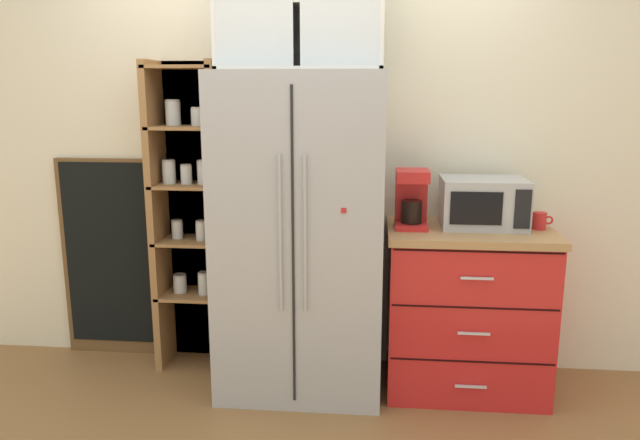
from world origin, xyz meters
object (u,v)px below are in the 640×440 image
object	(u,v)px
bottle_green	(473,210)
chalkboard_menu	(110,257)
refrigerator	(301,235)
coffee_maker	(412,198)
mug_charcoal	(471,219)
microwave	(483,203)
mug_red	(540,221)
bottle_amber	(470,206)

from	to	relation	value
bottle_green	chalkboard_menu	xyz separation A→B (m)	(-2.12, 0.30, -0.40)
refrigerator	coffee_maker	size ratio (longest dim) A/B	5.55
refrigerator	chalkboard_menu	distance (m)	1.28
mug_charcoal	chalkboard_menu	world-z (taller)	chalkboard_menu
refrigerator	microwave	size ratio (longest dim) A/B	3.91
coffee_maker	bottle_green	distance (m)	0.32
coffee_maker	bottle_green	world-z (taller)	coffee_maker
mug_red	chalkboard_menu	bearing A→B (deg)	174.42
mug_red	bottle_amber	bearing A→B (deg)	175.31
mug_charcoal	bottle_amber	bearing A→B (deg)	93.45
microwave	bottle_amber	world-z (taller)	microwave
microwave	mug_charcoal	bearing A→B (deg)	-148.86
microwave	mug_red	xyz separation A→B (m)	(0.29, -0.04, -0.08)
microwave	mug_charcoal	xyz separation A→B (m)	(-0.06, -0.04, -0.08)
coffee_maker	microwave	bearing A→B (deg)	6.32
mug_charcoal	bottle_amber	distance (m)	0.07
microwave	coffee_maker	xyz separation A→B (m)	(-0.38, -0.04, 0.03)
refrigerator	mug_charcoal	xyz separation A→B (m)	(0.90, 0.06, 0.09)
mug_red	chalkboard_menu	size ratio (longest dim) A/B	0.09
microwave	mug_charcoal	world-z (taller)	microwave
coffee_maker	mug_charcoal	xyz separation A→B (m)	(0.32, 0.00, -0.11)
bottle_amber	mug_charcoal	bearing A→B (deg)	-86.55
chalkboard_menu	coffee_maker	bearing A→B (deg)	-7.83
bottle_green	chalkboard_menu	distance (m)	2.17
mug_charcoal	bottle_green	distance (m)	0.08
mug_charcoal	coffee_maker	bearing A→B (deg)	-179.41
coffee_maker	bottle_amber	distance (m)	0.32
bottle_green	bottle_amber	bearing A→B (deg)	90.00
mug_red	bottle_green	bearing A→B (deg)	-170.97
refrigerator	bottle_amber	world-z (taller)	refrigerator
bottle_green	refrigerator	bearing A→B (deg)	-179.89
microwave	bottle_green	xyz separation A→B (m)	(-0.07, -0.09, -0.02)
refrigerator	coffee_maker	bearing A→B (deg)	5.14
microwave	bottle_green	distance (m)	0.12
bottle_green	mug_red	bearing A→B (deg)	9.03
coffee_maker	bottle_amber	size ratio (longest dim) A/B	1.22
mug_red	coffee_maker	bearing A→B (deg)	-179.48
bottle_amber	bottle_green	bearing A→B (deg)	-90.00
chalkboard_menu	bottle_amber	bearing A→B (deg)	-5.73
mug_red	bottle_green	world-z (taller)	bottle_green
coffee_maker	mug_red	xyz separation A→B (m)	(0.67, 0.01, -0.11)
bottle_green	microwave	bearing A→B (deg)	54.48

